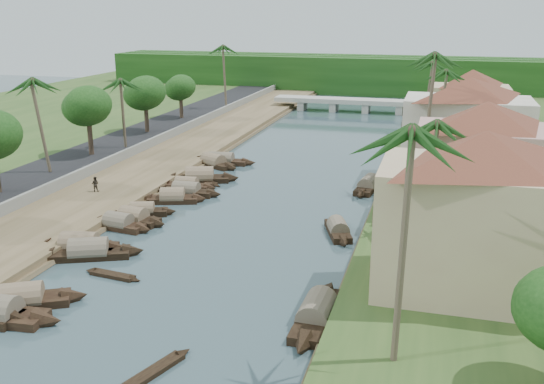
# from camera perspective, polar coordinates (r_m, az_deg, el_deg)

# --- Properties ---
(ground) EXTENTS (220.00, 220.00, 0.00)m
(ground) POSITION_cam_1_polar(r_m,az_deg,el_deg) (46.14, -6.39, -6.53)
(ground) COLOR #364B51
(ground) RESTS_ON ground
(left_bank) EXTENTS (10.00, 180.00, 0.80)m
(left_bank) POSITION_cam_1_polar(r_m,az_deg,el_deg) (69.70, -12.51, 1.63)
(left_bank) COLOR brown
(left_bank) RESTS_ON ground
(right_bank) EXTENTS (16.00, 180.00, 1.20)m
(right_bank) POSITION_cam_1_polar(r_m,az_deg,el_deg) (61.76, 17.53, -0.54)
(right_bank) COLOR #2A471C
(right_bank) RESTS_ON ground
(road) EXTENTS (8.00, 180.00, 1.40)m
(road) POSITION_cam_1_polar(r_m,az_deg,el_deg) (73.95, -18.36, 2.28)
(road) COLOR black
(road) RESTS_ON ground
(retaining_wall) EXTENTS (0.40, 180.00, 1.10)m
(retaining_wall) POSITION_cam_1_polar(r_m,az_deg,el_deg) (71.51, -15.54, 2.58)
(retaining_wall) COLOR slate
(retaining_wall) RESTS_ON left_bank
(treeline) EXTENTS (120.00, 14.00, 8.00)m
(treeline) POSITION_cam_1_polar(r_m,az_deg,el_deg) (140.80, 9.15, 10.85)
(treeline) COLOR #143A0F
(treeline) RESTS_ON ground
(bridge) EXTENTS (28.00, 4.00, 2.40)m
(bridge) POSITION_cam_1_polar(r_m,az_deg,el_deg) (113.52, 7.36, 8.36)
(bridge) COLOR #A7A69D
(bridge) RESTS_ON ground
(building_near) EXTENTS (14.85, 14.85, 10.20)m
(building_near) POSITION_cam_1_polar(r_m,az_deg,el_deg) (39.06, 18.88, -1.74)
(building_near) COLOR tan
(building_near) RESTS_ON right_bank
(building_mid) EXTENTS (14.11, 14.11, 9.70)m
(building_mid) POSITION_cam_1_polar(r_m,az_deg,el_deg) (54.61, 19.20, 3.11)
(building_mid) COLOR tan
(building_mid) RESTS_ON right_bank
(building_far) EXTENTS (15.59, 15.59, 10.20)m
(building_far) POSITION_cam_1_polar(r_m,az_deg,el_deg) (68.21, 17.82, 6.05)
(building_far) COLOR silver
(building_far) RESTS_ON right_bank
(building_distant) EXTENTS (12.62, 12.62, 9.20)m
(building_distant) POSITION_cam_1_polar(r_m,az_deg,el_deg) (88.07, 18.13, 7.97)
(building_distant) COLOR tan
(building_distant) RESTS_ON right_bank
(sampan_2) EXTENTS (8.41, 5.66, 2.27)m
(sampan_2) POSITION_cam_1_polar(r_m,az_deg,el_deg) (42.43, -22.68, -9.38)
(sampan_2) COLOR black
(sampan_2) RESTS_ON ground
(sampan_3) EXTENTS (8.49, 5.03, 2.28)m
(sampan_3) POSITION_cam_1_polar(r_m,az_deg,el_deg) (48.49, -16.85, -5.46)
(sampan_3) COLOR black
(sampan_3) RESTS_ON ground
(sampan_4) EXTENTS (8.31, 3.21, 2.30)m
(sampan_4) POSITION_cam_1_polar(r_m,az_deg,el_deg) (49.92, -17.66, -4.89)
(sampan_4) COLOR black
(sampan_4) RESTS_ON ground
(sampan_5) EXTENTS (6.84, 2.43, 2.15)m
(sampan_5) POSITION_cam_1_polar(r_m,az_deg,el_deg) (55.04, -12.91, -2.47)
(sampan_5) COLOR black
(sampan_5) RESTS_ON ground
(sampan_6) EXTENTS (6.89, 2.47, 2.05)m
(sampan_6) POSITION_cam_1_polar(r_m,az_deg,el_deg) (54.01, -14.21, -2.95)
(sampan_6) COLOR black
(sampan_6) RESTS_ON ground
(sampan_7) EXTENTS (6.40, 3.34, 1.76)m
(sampan_7) POSITION_cam_1_polar(r_m,az_deg,el_deg) (56.93, -12.10, -1.78)
(sampan_7) COLOR black
(sampan_7) RESTS_ON ground
(sampan_8) EXTENTS (7.01, 3.65, 2.14)m
(sampan_8) POSITION_cam_1_polar(r_m,az_deg,el_deg) (60.22, -9.34, -0.58)
(sampan_8) COLOR black
(sampan_8) RESTS_ON ground
(sampan_9) EXTENTS (7.79, 1.82, 1.99)m
(sampan_9) POSITION_cam_1_polar(r_m,az_deg,el_deg) (62.36, -8.08, 0.08)
(sampan_9) COLOR black
(sampan_9) RESTS_ON ground
(sampan_10) EXTENTS (6.78, 1.85, 1.90)m
(sampan_10) POSITION_cam_1_polar(r_m,az_deg,el_deg) (64.35, -8.04, 0.61)
(sampan_10) COLOR black
(sampan_10) RESTS_ON ground
(sampan_11) EXTENTS (9.03, 4.70, 2.51)m
(sampan_11) POSITION_cam_1_polar(r_m,az_deg,el_deg) (67.06, -6.81, 1.34)
(sampan_11) COLOR black
(sampan_11) RESTS_ON ground
(sampan_12) EXTENTS (9.07, 2.29, 2.14)m
(sampan_12) POSITION_cam_1_polar(r_m,az_deg,el_deg) (74.52, -4.83, 2.97)
(sampan_12) COLOR black
(sampan_12) RESTS_ON ground
(sampan_13) EXTENTS (8.02, 5.09, 2.22)m
(sampan_13) POSITION_cam_1_polar(r_m,az_deg,el_deg) (73.57, -5.56, 2.77)
(sampan_13) COLOR black
(sampan_13) RESTS_ON ground
(sampan_14) EXTENTS (2.14, 9.62, 2.30)m
(sampan_14) POSITION_cam_1_polar(r_m,az_deg,el_deg) (37.77, 4.24, -11.34)
(sampan_14) COLOR black
(sampan_14) RESTS_ON ground
(sampan_15) EXTENTS (3.66, 6.91, 1.89)m
(sampan_15) POSITION_cam_1_polar(r_m,az_deg,el_deg) (51.38, 6.23, -3.55)
(sampan_15) COLOR black
(sampan_15) RESTS_ON ground
(sampan_16) EXTENTS (2.55, 8.54, 2.07)m
(sampan_16) POSITION_cam_1_polar(r_m,az_deg,el_deg) (64.48, 9.06, 0.60)
(sampan_16) COLOR black
(sampan_16) RESTS_ON ground
(canoe_0) EXTENTS (2.65, 5.66, 0.76)m
(canoe_0) POSITION_cam_1_polar(r_m,az_deg,el_deg) (33.44, -11.19, -16.35)
(canoe_0) COLOR black
(canoe_0) RESTS_ON ground
(canoe_1) EXTENTS (4.80, 1.33, 0.77)m
(canoe_1) POSITION_cam_1_polar(r_m,az_deg,el_deg) (44.80, -14.76, -7.61)
(canoe_1) COLOR black
(canoe_1) RESTS_ON ground
(canoe_2) EXTENTS (5.83, 3.34, 0.88)m
(canoe_2) POSITION_cam_1_polar(r_m,az_deg,el_deg) (66.77, -6.68, 0.99)
(canoe_2) COLOR black
(canoe_2) RESTS_ON ground
(palm_0) EXTENTS (3.20, 3.20, 13.35)m
(palm_0) POSITION_cam_1_polar(r_m,az_deg,el_deg) (28.14, 12.78, 5.07)
(palm_0) COLOR brown
(palm_0) RESTS_ON ground
(palm_1) EXTENTS (3.20, 3.20, 10.38)m
(palm_1) POSITION_cam_1_polar(r_m,az_deg,el_deg) (47.28, 15.17, 6.03)
(palm_1) COLOR brown
(palm_1) RESTS_ON ground
(palm_2) EXTENTS (3.20, 3.20, 14.38)m
(palm_2) POSITION_cam_1_polar(r_m,az_deg,el_deg) (61.65, 14.79, 12.07)
(palm_2) COLOR brown
(palm_2) RESTS_ON ground
(palm_3) EXTENTS (3.20, 3.20, 11.27)m
(palm_3) POSITION_cam_1_polar(r_m,az_deg,el_deg) (78.74, 15.70, 10.75)
(palm_3) COLOR brown
(palm_3) RESTS_ON ground
(palm_5) EXTENTS (3.20, 3.20, 11.30)m
(palm_5) POSITION_cam_1_polar(r_m,az_deg,el_deg) (67.91, -21.12, 9.59)
(palm_5) COLOR brown
(palm_5) RESTS_ON ground
(palm_6) EXTENTS (3.20, 3.20, 9.95)m
(palm_6) POSITION_cam_1_polar(r_m,az_deg,el_deg) (77.99, -14.04, 10.03)
(palm_6) COLOR brown
(palm_6) RESTS_ON ground
(palm_7) EXTENTS (3.20, 3.20, 10.94)m
(palm_7) POSITION_cam_1_polar(r_m,az_deg,el_deg) (94.24, 14.56, 11.55)
(palm_7) COLOR brown
(palm_7) RESTS_ON ground
(palm_8) EXTENTS (3.20, 3.20, 12.19)m
(palm_8) POSITION_cam_1_polar(r_m,az_deg,el_deg) (107.33, -4.49, 13.37)
(palm_8) COLOR brown
(palm_8) RESTS_ON ground
(tree_3) EXTENTS (5.43, 5.43, 8.06)m
(tree_3) POSITION_cam_1_polar(r_m,az_deg,el_deg) (75.40, -16.97, 7.68)
(tree_3) COLOR #4E3A2C
(tree_3) RESTS_ON ground
(tree_4) EXTENTS (5.50, 5.50, 7.73)m
(tree_4) POSITION_cam_1_polar(r_m,az_deg,el_deg) (87.97, -11.86, 9.04)
(tree_4) COLOR #4E3A2C
(tree_4) RESTS_ON ground
(tree_5) EXTENTS (4.52, 4.52, 6.66)m
(tree_5) POSITION_cam_1_polar(r_m,az_deg,el_deg) (98.80, -8.62, 9.63)
(tree_5) COLOR #4E3A2C
(tree_5) RESTS_ON ground
(tree_6) EXTENTS (4.45, 4.45, 6.70)m
(tree_6) POSITION_cam_1_polar(r_m,az_deg,el_deg) (72.02, 21.72, 5.87)
(tree_6) COLOR #4E3A2C
(tree_6) RESTS_ON ground
(person_far) EXTENTS (0.81, 0.68, 1.52)m
(person_far) POSITION_cam_1_polar(r_m,az_deg,el_deg) (62.65, -16.30, 0.73)
(person_far) COLOR #302921
(person_far) RESTS_ON left_bank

